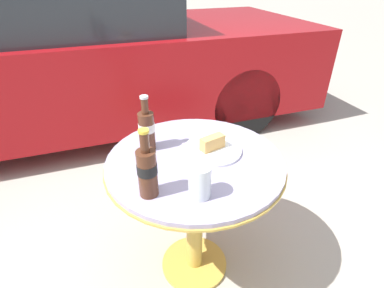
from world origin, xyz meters
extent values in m
plane|color=#A8A093|center=(0.00, 0.00, 0.00)|extent=(30.00, 30.00, 0.00)
cylinder|color=gold|center=(0.00, 0.00, 0.01)|extent=(0.34, 0.34, 0.02)
cylinder|color=gold|center=(0.00, 0.00, 0.34)|extent=(0.08, 0.08, 0.65)
cylinder|color=gold|center=(0.00, 0.00, 0.66)|extent=(0.76, 0.76, 0.01)
cylinder|color=#9E93B2|center=(0.00, 0.00, 0.68)|extent=(0.75, 0.75, 0.02)
cylinder|color=#4C2819|center=(-0.17, 0.15, 0.77)|extent=(0.07, 0.07, 0.17)
cylinder|color=silver|center=(-0.17, 0.15, 0.79)|extent=(0.07, 0.07, 0.04)
cylinder|color=#4C2819|center=(-0.17, 0.15, 0.89)|extent=(0.03, 0.03, 0.07)
cylinder|color=silver|center=(-0.17, 0.15, 0.93)|extent=(0.04, 0.04, 0.01)
cylinder|color=#4C2819|center=(-0.23, -0.16, 0.78)|extent=(0.07, 0.07, 0.18)
cylinder|color=black|center=(-0.23, -0.16, 0.80)|extent=(0.07, 0.07, 0.04)
cylinder|color=#4C2819|center=(-0.23, -0.16, 0.90)|extent=(0.03, 0.03, 0.07)
cylinder|color=gold|center=(-0.23, -0.16, 0.94)|extent=(0.04, 0.04, 0.01)
cylinder|color=#C68923|center=(-0.06, -0.22, 0.74)|extent=(0.07, 0.07, 0.10)
cylinder|color=silver|center=(-0.06, -0.22, 0.75)|extent=(0.08, 0.08, 0.12)
cylinder|color=white|center=(0.09, 0.03, 0.69)|extent=(0.25, 0.25, 0.01)
cube|color=white|center=(0.09, 0.03, 0.70)|extent=(0.19, 0.19, 0.00)
cube|color=tan|center=(0.09, 0.03, 0.73)|extent=(0.12, 0.07, 0.06)
cube|color=#9E0F14|center=(-0.46, 1.97, 0.54)|extent=(4.43, 1.66, 0.73)
cube|color=#23282D|center=(-0.69, 1.97, 1.13)|extent=(2.12, 1.46, 0.45)
cylinder|color=black|center=(0.91, 2.70, 0.32)|extent=(0.64, 0.20, 0.64)
cylinder|color=black|center=(0.91, 1.24, 0.32)|extent=(0.64, 0.20, 0.64)
camera|label=1|loc=(-0.35, -0.98, 1.39)|focal=28.00mm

